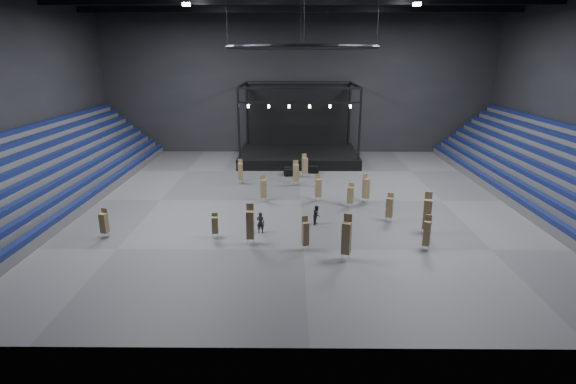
{
  "coord_description": "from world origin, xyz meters",
  "views": [
    {
      "loc": [
        -0.81,
        -37.95,
        12.44
      ],
      "look_at": [
        -1.11,
        -2.0,
        1.4
      ],
      "focal_mm": 28.0,
      "sensor_mm": 36.0,
      "label": 1
    }
  ],
  "objects_px": {
    "chair_stack_1": "(250,224)",
    "chair_stack_2": "(305,233)",
    "flight_case_left": "(290,171)",
    "chair_stack_12": "(305,165)",
    "chair_stack_13": "(366,188)",
    "flight_case_right": "(313,170)",
    "chair_stack_9": "(240,171)",
    "chair_stack_6": "(263,188)",
    "chair_stack_10": "(350,195)",
    "crew_member": "(317,215)",
    "chair_stack_5": "(390,207)",
    "flight_case_mid": "(290,173)",
    "chair_stack_7": "(427,213)",
    "chair_stack_8": "(427,233)",
    "stage": "(298,148)",
    "chair_stack_3": "(104,223)",
    "man_center": "(261,222)",
    "chair_stack_4": "(215,225)",
    "chair_stack_11": "(347,237)",
    "chair_stack_0": "(296,172)",
    "chair_stack_14": "(318,187)"
  },
  "relations": [
    {
      "from": "flight_case_right",
      "to": "chair_stack_7",
      "type": "relative_size",
      "value": 0.37
    },
    {
      "from": "chair_stack_0",
      "to": "chair_stack_7",
      "type": "relative_size",
      "value": 0.79
    },
    {
      "from": "chair_stack_5",
      "to": "crew_member",
      "type": "bearing_deg",
      "value": -152.73
    },
    {
      "from": "flight_case_mid",
      "to": "chair_stack_10",
      "type": "height_order",
      "value": "chair_stack_10"
    },
    {
      "from": "chair_stack_8",
      "to": "chair_stack_9",
      "type": "relative_size",
      "value": 0.98
    },
    {
      "from": "chair_stack_1",
      "to": "chair_stack_8",
      "type": "relative_size",
      "value": 1.17
    },
    {
      "from": "chair_stack_11",
      "to": "chair_stack_13",
      "type": "xyz_separation_m",
      "value": [
        3.05,
        11.55,
        -0.22
      ]
    },
    {
      "from": "chair_stack_7",
      "to": "crew_member",
      "type": "height_order",
      "value": "chair_stack_7"
    },
    {
      "from": "chair_stack_1",
      "to": "chair_stack_13",
      "type": "relative_size",
      "value": 1.12
    },
    {
      "from": "stage",
      "to": "man_center",
      "type": "relative_size",
      "value": 8.92
    },
    {
      "from": "chair_stack_3",
      "to": "chair_stack_6",
      "type": "distance_m",
      "value": 13.5
    },
    {
      "from": "stage",
      "to": "flight_case_mid",
      "type": "xyz_separation_m",
      "value": [
        -1.03,
        -7.77,
        -1.09
      ]
    },
    {
      "from": "chair_stack_10",
      "to": "flight_case_right",
      "type": "bearing_deg",
      "value": 125.33
    },
    {
      "from": "chair_stack_0",
      "to": "chair_stack_1",
      "type": "relative_size",
      "value": 0.87
    },
    {
      "from": "chair_stack_4",
      "to": "chair_stack_9",
      "type": "distance_m",
      "value": 13.97
    },
    {
      "from": "chair_stack_5",
      "to": "chair_stack_10",
      "type": "bearing_deg",
      "value": 147.91
    },
    {
      "from": "stage",
      "to": "crew_member",
      "type": "height_order",
      "value": "stage"
    },
    {
      "from": "chair_stack_7",
      "to": "flight_case_right",
      "type": "bearing_deg",
      "value": 126.92
    },
    {
      "from": "chair_stack_6",
      "to": "chair_stack_9",
      "type": "bearing_deg",
      "value": 95.91
    },
    {
      "from": "chair_stack_2",
      "to": "chair_stack_12",
      "type": "height_order",
      "value": "chair_stack_12"
    },
    {
      "from": "chair_stack_6",
      "to": "crew_member",
      "type": "relative_size",
      "value": 1.59
    },
    {
      "from": "chair_stack_13",
      "to": "stage",
      "type": "bearing_deg",
      "value": 84.3
    },
    {
      "from": "chair_stack_4",
      "to": "chair_stack_12",
      "type": "relative_size",
      "value": 0.73
    },
    {
      "from": "chair_stack_1",
      "to": "chair_stack_11",
      "type": "relative_size",
      "value": 0.95
    },
    {
      "from": "chair_stack_1",
      "to": "chair_stack_12",
      "type": "height_order",
      "value": "chair_stack_1"
    },
    {
      "from": "chair_stack_9",
      "to": "flight_case_left",
      "type": "bearing_deg",
      "value": 36.39
    },
    {
      "from": "flight_case_right",
      "to": "man_center",
      "type": "xyz_separation_m",
      "value": [
        -4.62,
        -17.18,
        0.4
      ]
    },
    {
      "from": "chair_stack_1",
      "to": "chair_stack_2",
      "type": "bearing_deg",
      "value": -13.77
    },
    {
      "from": "chair_stack_3",
      "to": "chair_stack_12",
      "type": "height_order",
      "value": "chair_stack_12"
    },
    {
      "from": "flight_case_left",
      "to": "chair_stack_6",
      "type": "height_order",
      "value": "chair_stack_6"
    },
    {
      "from": "chair_stack_4",
      "to": "chair_stack_10",
      "type": "distance_m",
      "value": 12.37
    },
    {
      "from": "chair_stack_3",
      "to": "chair_stack_13",
      "type": "distance_m",
      "value": 21.28
    },
    {
      "from": "chair_stack_6",
      "to": "chair_stack_10",
      "type": "height_order",
      "value": "chair_stack_6"
    },
    {
      "from": "stage",
      "to": "chair_stack_6",
      "type": "bearing_deg",
      "value": -101.25
    },
    {
      "from": "crew_member",
      "to": "man_center",
      "type": "bearing_deg",
      "value": 129.39
    },
    {
      "from": "chair_stack_9",
      "to": "chair_stack_14",
      "type": "relative_size",
      "value": 1.03
    },
    {
      "from": "chair_stack_2",
      "to": "chair_stack_8",
      "type": "height_order",
      "value": "chair_stack_8"
    },
    {
      "from": "chair_stack_5",
      "to": "chair_stack_6",
      "type": "distance_m",
      "value": 11.16
    },
    {
      "from": "chair_stack_1",
      "to": "chair_stack_13",
      "type": "distance_m",
      "value": 13.02
    },
    {
      "from": "flight_case_right",
      "to": "chair_stack_2",
      "type": "height_order",
      "value": "chair_stack_2"
    },
    {
      "from": "crew_member",
      "to": "chair_stack_7",
      "type": "bearing_deg",
      "value": -86.85
    },
    {
      "from": "chair_stack_2",
      "to": "chair_stack_12",
      "type": "relative_size",
      "value": 0.94
    },
    {
      "from": "flight_case_left",
      "to": "chair_stack_12",
      "type": "distance_m",
      "value": 2.17
    },
    {
      "from": "man_center",
      "to": "chair_stack_5",
      "type": "bearing_deg",
      "value": -156.31
    },
    {
      "from": "stage",
      "to": "chair_stack_8",
      "type": "xyz_separation_m",
      "value": [
        8.09,
        -26.73,
        -0.21
      ]
    },
    {
      "from": "chair_stack_5",
      "to": "chair_stack_8",
      "type": "xyz_separation_m",
      "value": [
        1.35,
        -5.29,
        0.04
      ]
    },
    {
      "from": "chair_stack_2",
      "to": "chair_stack_9",
      "type": "distance_m",
      "value": 17.09
    },
    {
      "from": "chair_stack_10",
      "to": "chair_stack_13",
      "type": "relative_size",
      "value": 0.82
    },
    {
      "from": "chair_stack_12",
      "to": "chair_stack_6",
      "type": "bearing_deg",
      "value": -132.5
    },
    {
      "from": "chair_stack_10",
      "to": "chair_stack_12",
      "type": "bearing_deg",
      "value": 132.65
    }
  ]
}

